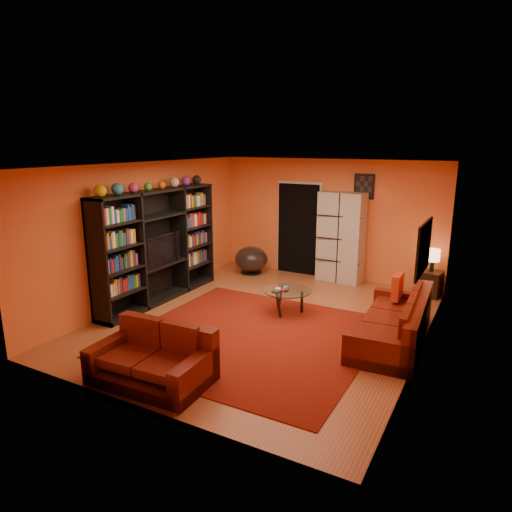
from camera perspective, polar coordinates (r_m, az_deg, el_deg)
The scene contains 20 objects.
floor at distance 7.83m, azimuth 1.20°, elevation -8.04°, with size 6.00×6.00×0.00m, color brown.
ceiling at distance 7.26m, azimuth 1.31°, elevation 11.32°, with size 6.00×6.00×0.00m, color white.
wall_back at distance 10.15m, azimuth 9.07°, elevation 4.56°, with size 6.00×6.00×0.00m, color orange.
wall_front at distance 5.07m, azimuth -14.58°, elevation -5.42°, with size 6.00×6.00×0.00m, color orange.
wall_left at distance 8.84m, azimuth -13.32°, elevation 2.96°, with size 6.00×6.00×0.00m, color orange.
wall_right at distance 6.71m, azimuth 20.59°, elevation -1.08°, with size 6.00×6.00×0.00m, color orange.
rug at distance 7.22m, azimuth -0.68°, elevation -9.98°, with size 3.60×3.60×0.01m, color #541009.
doorway at distance 10.41m, azimuth 5.30°, elevation 3.35°, with size 0.95×0.10×2.04m, color black.
wall_art_right at distance 6.35m, azimuth 20.25°, elevation 0.93°, with size 0.03×1.00×0.70m, color black.
wall_art_back at distance 9.82m, azimuth 13.36°, elevation 8.46°, with size 0.42×0.03×0.52m, color black.
entertainment_unit at distance 8.75m, azimuth -12.12°, elevation 1.23°, with size 0.45×3.00×2.10m, color black.
tv at distance 8.67m, azimuth -12.21°, elevation 0.81°, with size 0.13×1.00×0.58m, color black.
sofa at distance 7.26m, azimuth 17.30°, elevation -8.12°, with size 1.05×2.33×0.85m.
loveseat at distance 6.06m, azimuth -12.47°, elevation -12.39°, with size 1.51×0.95×0.85m.
throw_pillow at distance 7.89m, azimuth 17.26°, elevation -3.66°, with size 0.12×0.42×0.42m, color red.
coffee_table at distance 8.04m, azimuth 3.91°, elevation -4.59°, with size 0.84×0.84×0.42m.
storage_cabinet at distance 9.91m, azimuth 10.58°, elevation 2.29°, with size 0.96×0.43×1.93m, color #AFA9A2.
bowl_chair at distance 10.47m, azimuth -0.61°, elevation -0.41°, with size 0.76×0.76×0.61m.
side_table at distance 9.58m, azimuth 20.94°, elevation -3.24°, with size 0.40×0.40×0.50m, color black.
table_lamp at distance 9.44m, azimuth 21.23°, elevation 0.01°, with size 0.27×0.27×0.44m.
Camera 1 is at (3.32, -6.45, 2.95)m, focal length 32.00 mm.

